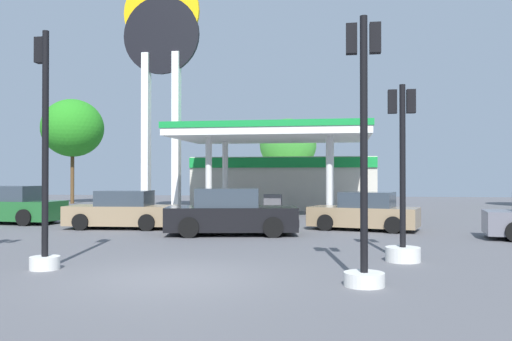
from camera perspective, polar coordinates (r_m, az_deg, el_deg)
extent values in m
plane|color=#56565B|center=(11.15, -8.98, -11.11)|extent=(90.00, 90.00, 0.00)
cube|color=beige|center=(35.05, 3.28, -1.33)|extent=(11.13, 6.66, 3.20)
cube|color=#148C38|center=(31.70, 2.65, 0.86)|extent=(11.13, 0.12, 0.60)
cube|color=white|center=(28.10, 1.80, 3.69)|extent=(9.87, 6.90, 0.35)
cube|color=#148C38|center=(28.12, 1.80, 4.35)|extent=(9.97, 7.00, 0.30)
cylinder|color=silver|center=(26.70, -5.04, -0.72)|extent=(0.32, 0.32, 3.97)
cylinder|color=silver|center=(25.90, 7.77, -0.72)|extent=(0.32, 0.32, 3.97)
cylinder|color=silver|center=(30.40, -3.28, -0.71)|extent=(0.32, 0.32, 3.97)
cylinder|color=silver|center=(29.69, 7.94, -0.71)|extent=(0.32, 0.32, 3.97)
cube|color=#4C4C51|center=(28.06, 1.80, -3.65)|extent=(0.90, 0.60, 1.10)
cube|color=white|center=(31.19, -11.55, 3.95)|extent=(0.40, 0.56, 9.02)
cube|color=white|center=(30.61, -8.43, 4.03)|extent=(0.40, 0.56, 9.02)
cylinder|color=black|center=(31.81, -9.99, 13.92)|extent=(4.40, 0.22, 4.40)
cylinder|color=#F2B20C|center=(32.18, -9.97, 16.19)|extent=(4.40, 0.22, 4.40)
cube|color=white|center=(32.04, -9.95, 15.04)|extent=(4.05, 0.08, 0.79)
cylinder|color=black|center=(24.06, -23.32, -4.60)|extent=(0.70, 0.28, 0.69)
cylinder|color=black|center=(25.57, -20.87, -4.37)|extent=(0.70, 0.28, 0.69)
cube|color=#1E5928|center=(25.62, -24.63, -3.84)|extent=(4.62, 2.17, 0.82)
cube|color=#2D3842|center=(25.49, -24.34, -2.26)|extent=(2.25, 1.81, 0.69)
cylinder|color=black|center=(20.37, 7.37, -5.48)|extent=(0.65, 0.36, 0.61)
cylinder|color=black|center=(21.95, 8.59, -5.13)|extent=(0.65, 0.36, 0.61)
cylinder|color=black|center=(19.81, 14.32, -5.60)|extent=(0.65, 0.36, 0.61)
cylinder|color=black|center=(21.43, 15.05, -5.22)|extent=(0.65, 0.36, 0.61)
cube|color=#8C7556|center=(20.84, 11.31, -4.81)|extent=(4.31, 2.65, 0.73)
cube|color=#2D3842|center=(20.77, 11.69, -3.08)|extent=(2.23, 1.93, 0.61)
cube|color=black|center=(21.36, 6.13, -5.00)|extent=(0.52, 1.57, 0.23)
cylinder|color=black|center=(19.77, 1.52, -5.52)|extent=(0.72, 0.36, 0.69)
cylinder|color=black|center=(17.94, 1.83, -6.03)|extent=(0.72, 0.36, 0.69)
cylinder|color=black|center=(19.82, -6.60, -5.51)|extent=(0.72, 0.36, 0.69)
cylinder|color=black|center=(18.00, -7.13, -6.00)|extent=(0.72, 0.36, 0.69)
cube|color=black|center=(18.81, -2.60, -5.09)|extent=(4.77, 2.68, 0.81)
cube|color=#2D3842|center=(18.77, -3.09, -2.94)|extent=(2.41, 2.04, 0.69)
cube|color=black|center=(18.90, 4.14, -5.42)|extent=(0.46, 1.79, 0.26)
cylinder|color=black|center=(21.39, -18.07, -5.20)|extent=(0.64, 0.26, 0.63)
cylinder|color=black|center=(22.95, -16.41, -4.89)|extent=(0.64, 0.26, 0.63)
cylinder|color=black|center=(20.53, -11.48, -5.41)|extent=(0.64, 0.26, 0.63)
cylinder|color=black|center=(22.15, -10.24, -5.06)|extent=(0.64, 0.26, 0.63)
cube|color=#8C7556|center=(21.70, -14.08, -4.60)|extent=(4.23, 2.01, 0.74)
cube|color=#2D3842|center=(21.62, -13.71, -2.91)|extent=(2.06, 1.66, 0.63)
cube|color=black|center=(22.45, -18.97, -4.73)|extent=(0.23, 1.64, 0.24)
cylinder|color=black|center=(20.21, 25.01, -5.42)|extent=(0.66, 0.30, 0.64)
cylinder|color=silver|center=(12.77, -21.45, -9.09)|extent=(0.64, 0.64, 0.28)
cylinder|color=black|center=(12.65, -21.41, 2.69)|extent=(0.14, 0.14, 4.94)
cube|color=black|center=(13.18, -21.85, 11.72)|extent=(0.21, 0.20, 0.57)
sphere|color=red|center=(13.32, -21.57, 12.38)|extent=(0.15, 0.15, 0.15)
sphere|color=#D89E0C|center=(13.28, -21.57, 11.62)|extent=(0.15, 0.15, 0.15)
sphere|color=green|center=(13.25, -21.58, 10.86)|extent=(0.15, 0.15, 0.15)
cylinder|color=silver|center=(10.35, 11.38, -11.22)|extent=(0.76, 0.76, 0.25)
cylinder|color=black|center=(10.19, 11.35, 2.79)|extent=(0.14, 0.14, 4.77)
cube|color=black|center=(10.65, 10.08, 13.54)|extent=(0.21, 0.20, 0.57)
sphere|color=red|center=(10.82, 10.06, 14.30)|extent=(0.15, 0.15, 0.15)
sphere|color=#D89E0C|center=(10.77, 10.07, 13.38)|extent=(0.15, 0.15, 0.15)
sphere|color=green|center=(10.73, 10.07, 12.44)|extent=(0.15, 0.15, 0.15)
cube|color=black|center=(10.67, 12.51, 13.52)|extent=(0.21, 0.20, 0.57)
sphere|color=red|center=(10.83, 12.47, 14.28)|extent=(0.15, 0.15, 0.15)
sphere|color=#D89E0C|center=(10.79, 12.47, 13.36)|extent=(0.15, 0.15, 0.15)
sphere|color=green|center=(10.74, 12.47, 12.43)|extent=(0.15, 0.15, 0.15)
cylinder|color=silver|center=(13.44, 15.28, -8.56)|extent=(0.83, 0.83, 0.34)
cylinder|color=black|center=(13.31, 15.26, 0.49)|extent=(0.14, 0.14, 3.89)
cube|color=black|center=(13.57, 14.24, 7.07)|extent=(0.21, 0.20, 0.57)
sphere|color=red|center=(13.71, 14.19, 7.75)|extent=(0.15, 0.15, 0.15)
sphere|color=#D89E0C|center=(13.69, 14.19, 7.01)|extent=(0.15, 0.15, 0.15)
sphere|color=green|center=(13.67, 14.19, 6.26)|extent=(0.15, 0.15, 0.15)
cube|color=black|center=(13.61, 16.09, 7.05)|extent=(0.21, 0.20, 0.57)
sphere|color=red|center=(13.76, 16.03, 7.73)|extent=(0.15, 0.15, 0.15)
sphere|color=#D89E0C|center=(13.73, 16.03, 6.99)|extent=(0.15, 0.15, 0.15)
sphere|color=green|center=(13.71, 16.03, 6.24)|extent=(0.15, 0.15, 0.15)
cylinder|color=brown|center=(42.43, -18.87, -0.68)|extent=(0.27, 0.27, 3.93)
ellipsoid|color=#26861F|center=(42.58, -18.85, 4.28)|extent=(4.58, 4.58, 4.30)
cylinder|color=brown|center=(35.77, 3.41, -1.70)|extent=(0.27, 0.27, 2.72)
ellipsoid|color=#36882F|center=(35.83, 3.41, 2.73)|extent=(3.76, 3.76, 3.47)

